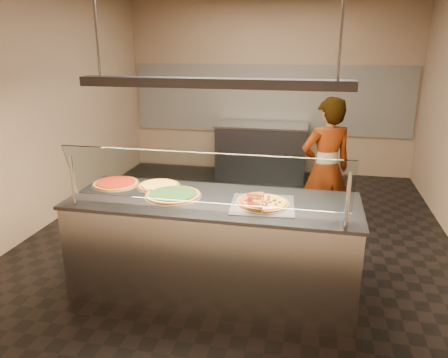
% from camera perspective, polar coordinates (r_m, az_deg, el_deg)
% --- Properties ---
extents(ground, '(5.00, 6.00, 0.02)m').
position_cam_1_polar(ground, '(5.36, 1.90, -7.72)').
color(ground, black).
rests_on(ground, ground).
extents(wall_back, '(5.00, 0.02, 3.00)m').
position_cam_1_polar(wall_back, '(7.87, 6.00, 11.77)').
color(wall_back, tan).
rests_on(wall_back, ground).
extents(wall_front, '(5.00, 0.02, 3.00)m').
position_cam_1_polar(wall_front, '(2.11, -12.47, -4.56)').
color(wall_front, tan).
rests_on(wall_front, ground).
extents(wall_left, '(0.02, 6.00, 3.00)m').
position_cam_1_polar(wall_left, '(5.89, -23.04, 8.57)').
color(wall_left, tan).
rests_on(wall_left, ground).
extents(tile_band, '(4.90, 0.02, 1.20)m').
position_cam_1_polar(tile_band, '(7.86, 5.93, 10.30)').
color(tile_band, silver).
rests_on(tile_band, wall_back).
extents(serving_counter, '(2.59, 0.94, 0.93)m').
position_cam_1_polar(serving_counter, '(4.09, -1.36, -8.77)').
color(serving_counter, '#B7B7BC').
rests_on(serving_counter, ground).
extents(sneeze_guard, '(2.35, 0.18, 0.54)m').
position_cam_1_polar(sneeze_guard, '(3.49, -2.75, 0.00)').
color(sneeze_guard, '#B7B7BC').
rests_on(sneeze_guard, serving_counter).
extents(perforated_tray, '(0.58, 0.58, 0.01)m').
position_cam_1_polar(perforated_tray, '(3.78, 5.06, -3.31)').
color(perforated_tray, silver).
rests_on(perforated_tray, serving_counter).
extents(half_pizza_pepperoni, '(0.26, 0.46, 0.05)m').
position_cam_1_polar(half_pizza_pepperoni, '(3.78, 3.46, -2.80)').
color(half_pizza_pepperoni, brown).
rests_on(half_pizza_pepperoni, perforated_tray).
extents(half_pizza_sausage, '(0.26, 0.46, 0.04)m').
position_cam_1_polar(half_pizza_sausage, '(3.76, 6.68, -3.14)').
color(half_pizza_sausage, brown).
rests_on(half_pizza_sausage, perforated_tray).
extents(pizza_spinach, '(0.52, 0.52, 0.03)m').
position_cam_1_polar(pizza_spinach, '(4.00, -6.65, -2.04)').
color(pizza_spinach, silver).
rests_on(pizza_spinach, serving_counter).
extents(pizza_cheese, '(0.43, 0.43, 0.03)m').
position_cam_1_polar(pizza_cheese, '(4.28, -8.50, -0.82)').
color(pizza_cheese, silver).
rests_on(pizza_cheese, serving_counter).
extents(pizza_tomato, '(0.47, 0.47, 0.03)m').
position_cam_1_polar(pizza_tomato, '(4.43, -13.92, -0.51)').
color(pizza_tomato, silver).
rests_on(pizza_tomato, serving_counter).
extents(pizza_spatula, '(0.28, 0.17, 0.02)m').
position_cam_1_polar(pizza_spatula, '(4.16, -9.65, -1.21)').
color(pizza_spatula, '#B7B7BC').
rests_on(pizza_spatula, pizza_spinach).
extents(prep_table, '(1.55, 0.74, 0.93)m').
position_cam_1_polar(prep_table, '(7.60, 4.93, 3.68)').
color(prep_table, '#404046').
rests_on(prep_table, ground).
extents(worker, '(0.73, 0.63, 1.69)m').
position_cam_1_polar(worker, '(5.24, 13.15, 1.21)').
color(worker, '#242328').
rests_on(worker, ground).
extents(heat_lamp_housing, '(2.30, 0.18, 0.08)m').
position_cam_1_polar(heat_lamp_housing, '(3.68, -1.53, 12.43)').
color(heat_lamp_housing, '#404046').
rests_on(heat_lamp_housing, ceiling).
extents(lamp_rod_left, '(0.02, 0.02, 1.01)m').
position_cam_1_polar(lamp_rod_left, '(4.02, -16.50, 19.97)').
color(lamp_rod_left, '#B7B7BC').
rests_on(lamp_rod_left, ceiling).
extents(lamp_rod_right, '(0.02, 0.02, 1.01)m').
position_cam_1_polar(lamp_rod_right, '(3.57, 15.28, 20.46)').
color(lamp_rod_right, '#B7B7BC').
rests_on(lamp_rod_right, ceiling).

